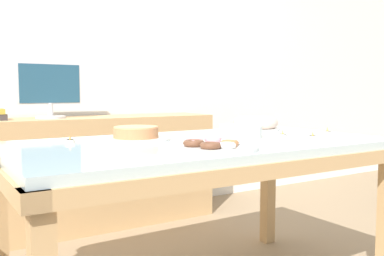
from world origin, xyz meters
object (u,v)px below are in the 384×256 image
computer_monitor (50,91)px  pastry_platter (211,146)px  cake_golden_bundt (256,124)px  cake_chocolate_round (136,135)px  tealight_near_front (327,132)px  tealight_right_edge (313,137)px  plate_stack (241,131)px  tealight_left_edge (70,141)px  tealight_centre (283,135)px  tealight_near_cakes (256,132)px

computer_monitor → pastry_platter: size_ratio=1.14×
pastry_platter → cake_golden_bundt: bearing=38.0°
cake_chocolate_round → tealight_near_front: bearing=-16.2°
cake_chocolate_round → tealight_near_front: cake_chocolate_round is taller
cake_chocolate_round → tealight_right_edge: (0.73, -0.40, -0.02)m
cake_golden_bundt → tealight_right_edge: size_ratio=6.93×
plate_stack → tealight_left_edge: (-0.78, 0.20, -0.02)m
cake_golden_bundt → tealight_left_edge: 1.10m
pastry_platter → tealight_centre: size_ratio=9.28×
tealight_near_cakes → tealight_centre: 0.19m
cake_golden_bundt → tealight_near_front: 0.42m
tealight_left_edge → pastry_platter: bearing=-49.0°
cake_chocolate_round → cake_golden_bundt: (0.81, 0.11, 0.01)m
pastry_platter → plate_stack: bearing=37.0°
tealight_near_front → cake_chocolate_round: bearing=163.8°
computer_monitor → tealight_right_edge: bearing=-62.7°
tealight_right_edge → tealight_centre: (-0.06, 0.13, 0.00)m
pastry_platter → tealight_near_cakes: 0.64m
plate_stack → pastry_platter: bearing=-143.0°
cake_golden_bundt → tealight_near_cakes: (-0.16, -0.18, -0.03)m
pastry_platter → tealight_centre: same height
cake_chocolate_round → tealight_near_cakes: (0.65, -0.08, -0.02)m
pastry_platter → tealight_near_cakes: size_ratio=9.28×
tealight_right_edge → tealight_left_edge: bearing=156.2°
computer_monitor → tealight_centre: computer_monitor is taller
tealight_centre → plate_stack: bearing=147.5°
tealight_centre → tealight_left_edge: size_ratio=1.00×
plate_stack → tealight_near_front: (0.48, -0.13, -0.02)m
plate_stack → tealight_centre: 0.21m
plate_stack → tealight_centre: size_ratio=5.25×
tealight_near_cakes → tealight_centre: (0.01, -0.19, 0.00)m
tealight_centre → tealight_left_edge: 1.01m
cake_chocolate_round → tealight_right_edge: bearing=-29.0°
tealight_near_cakes → tealight_left_edge: size_ratio=1.00×
cake_golden_bundt → tealight_centre: bearing=-111.5°
tealight_right_edge → tealight_near_cakes: bearing=102.8°
plate_stack → tealight_near_cakes: 0.18m
cake_golden_bundt → plate_stack: (-0.32, -0.26, -0.01)m
plate_stack → cake_golden_bundt: bearing=39.2°
cake_chocolate_round → tealight_centre: (0.66, -0.27, -0.02)m
pastry_platter → tealight_right_edge: size_ratio=9.28×
tealight_near_cakes → tealight_right_edge: 0.33m
tealight_near_cakes → tealight_near_front: (0.32, -0.20, 0.00)m
cake_golden_bundt → pastry_platter: bearing=-142.0°
cake_chocolate_round → tealight_near_cakes: cake_chocolate_round is taller
tealight_left_edge → tealight_near_front: bearing=-14.6°
pastry_platter → tealight_right_edge: 0.60m
cake_chocolate_round → pastry_platter: 0.45m
tealight_left_edge → tealight_right_edge: bearing=-23.8°
cake_chocolate_round → computer_monitor: bearing=94.4°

